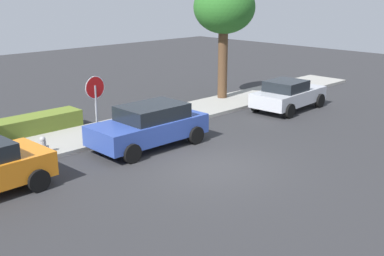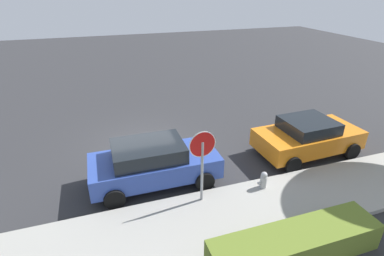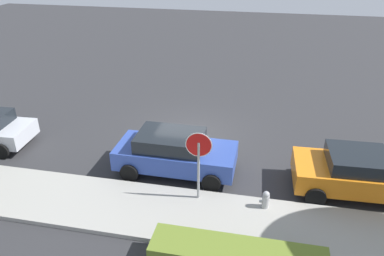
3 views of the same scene
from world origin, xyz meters
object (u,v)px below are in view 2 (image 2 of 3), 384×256
(stop_sign, at_px, (202,156))
(fire_hydrant, at_px, (263,181))
(parked_car_orange, at_px, (308,136))
(parked_car_blue, at_px, (153,162))

(stop_sign, relative_size, fire_hydrant, 3.43)
(parked_car_orange, bearing_deg, parked_car_blue, -0.07)
(parked_car_blue, xyz_separation_m, fire_hydrant, (-3.23, 1.58, -0.42))
(parked_car_blue, bearing_deg, stop_sign, 126.69)
(parked_car_orange, bearing_deg, fire_hydrant, 29.10)
(parked_car_blue, relative_size, parked_car_orange, 1.03)
(fire_hydrant, bearing_deg, stop_sign, -1.50)
(stop_sign, distance_m, parked_car_orange, 5.23)
(stop_sign, xyz_separation_m, parked_car_blue, (1.14, -1.53, -0.92))
(fire_hydrant, bearing_deg, parked_car_blue, -26.13)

